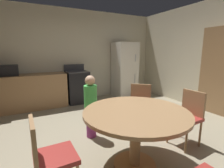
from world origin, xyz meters
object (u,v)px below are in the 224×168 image
object	(u,v)px
microwave	(8,70)
chair_northeast	(140,105)
dining_table	(136,122)
chair_east	(188,114)
person_child	(91,105)
oven_range	(77,87)
refrigerator	(125,70)
chair_west	(48,154)

from	to	relation	value
microwave	chair_northeast	world-z (taller)	microwave
microwave	chair_northeast	distance (m)	3.25
dining_table	chair_east	xyz separation A→B (m)	(1.05, 0.06, -0.11)
dining_table	person_child	xyz separation A→B (m)	(-0.24, 0.98, -0.03)
oven_range	microwave	distance (m)	1.78
oven_range	refrigerator	xyz separation A→B (m)	(1.58, -0.05, 0.41)
chair_west	person_child	distance (m)	1.29
chair_east	chair_west	world-z (taller)	same
oven_range	person_child	size ratio (longest dim) A/B	1.01
microwave	chair_east	xyz separation A→B (m)	(2.62, -3.03, -0.53)
microwave	person_child	bearing A→B (deg)	-57.80
chair_east	chair_northeast	size ratio (longest dim) A/B	1.00
dining_table	chair_west	xyz separation A→B (m)	(-1.05, -0.03, -0.11)
microwave	chair_east	distance (m)	4.04
refrigerator	microwave	xyz separation A→B (m)	(-3.27, 0.05, 0.15)
oven_range	microwave	size ratio (longest dim) A/B	2.50
refrigerator	dining_table	world-z (taller)	refrigerator
refrigerator	microwave	size ratio (longest dim) A/B	4.00
oven_range	chair_east	world-z (taller)	oven_range
dining_table	person_child	size ratio (longest dim) A/B	1.21
oven_range	microwave	xyz separation A→B (m)	(-1.69, -0.00, 0.56)
oven_range	chair_northeast	bearing A→B (deg)	-76.27
microwave	chair_west	world-z (taller)	microwave
chair_west	person_child	size ratio (longest dim) A/B	0.80
refrigerator	chair_northeast	size ratio (longest dim) A/B	2.02
dining_table	chair_northeast	size ratio (longest dim) A/B	1.51
chair_northeast	chair_west	xyz separation A→B (m)	(-1.72, -0.84, 0.00)
microwave	oven_range	bearing A→B (deg)	0.12
chair_northeast	person_child	distance (m)	0.93
dining_table	person_child	world-z (taller)	person_child
chair_northeast	chair_west	world-z (taller)	same
oven_range	refrigerator	bearing A→B (deg)	-1.94
oven_range	dining_table	distance (m)	3.10
oven_range	chair_east	distance (m)	3.18
refrigerator	person_child	world-z (taller)	refrigerator
chair_east	oven_range	bearing A→B (deg)	-76.14
microwave	chair_northeast	xyz separation A→B (m)	(2.24, -2.28, -0.53)
dining_table	chair_east	size ratio (longest dim) A/B	1.51
oven_range	person_child	bearing A→B (deg)	-99.54
oven_range	chair_northeast	size ratio (longest dim) A/B	1.26
microwave	chair_west	distance (m)	3.21
microwave	chair_northeast	bearing A→B (deg)	-45.50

